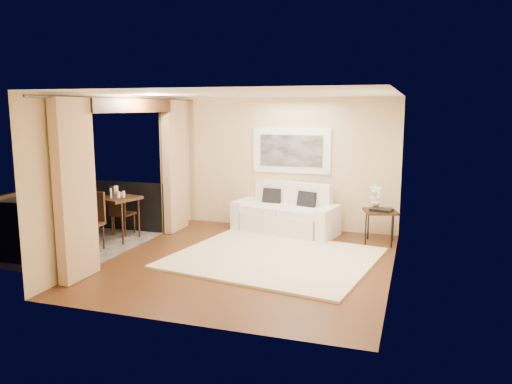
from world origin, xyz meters
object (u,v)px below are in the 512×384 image
at_px(balcony_chair_far, 120,210).
at_px(ice_bucket, 114,190).
at_px(side_table, 380,213).
at_px(sofa, 287,215).
at_px(bistro_table, 117,201).
at_px(balcony_chair_near, 91,217).
at_px(orchid, 376,196).

xyz_separation_m(balcony_chair_far, ice_bucket, (0.02, -0.18, 0.42)).
bearing_deg(side_table, ice_bucket, -166.87).
distance_m(sofa, bistro_table, 3.33).
bearing_deg(side_table, balcony_chair_near, -157.54).
relative_size(balcony_chair_far, balcony_chair_near, 0.86).
xyz_separation_m(sofa, balcony_chair_far, (-3.06, -1.25, 0.16)).
bearing_deg(ice_bucket, balcony_chair_near, -85.07).
distance_m(side_table, balcony_chair_far, 5.00).
distance_m(orchid, bistro_table, 4.87).
relative_size(orchid, balcony_chair_far, 0.53).
bearing_deg(bistro_table, ice_bucket, 136.35).
bearing_deg(sofa, ice_bucket, -142.80).
xyz_separation_m(bistro_table, balcony_chair_near, (-0.05, -0.73, -0.15)).
distance_m(sofa, orchid, 1.82).
distance_m(sofa, side_table, 1.88).
bearing_deg(side_table, bistro_table, -165.21).
bearing_deg(ice_bucket, side_table, 13.13).
relative_size(bistro_table, ice_bucket, 4.26).
bearing_deg(orchid, balcony_chair_far, -166.89).
bearing_deg(ice_bucket, orchid, 15.23).
bearing_deg(bistro_table, sofa, 27.96).
relative_size(side_table, balcony_chair_far, 0.81).
bearing_deg(sofa, balcony_chair_far, -145.84).
height_order(balcony_chair_near, ice_bucket, ice_bucket).
height_order(balcony_chair_far, balcony_chair_near, balcony_chair_near).
relative_size(orchid, bistro_table, 0.55).
height_order(sofa, bistro_table, sofa).
relative_size(side_table, bistro_table, 0.83).
bearing_deg(bistro_table, side_table, 14.79).
bearing_deg(orchid, sofa, 175.81).
bearing_deg(orchid, balcony_chair_near, -155.44).
height_order(sofa, balcony_chair_far, sofa).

